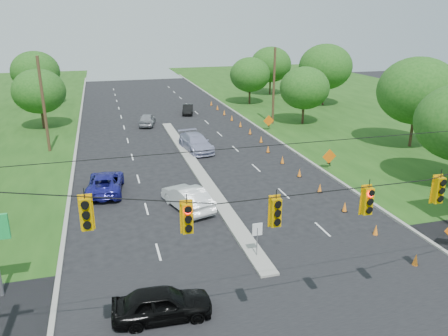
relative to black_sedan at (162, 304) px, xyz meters
name	(u,v)px	position (x,y,z in m)	size (l,w,h in m)	color
ground	(306,331)	(5.56, -2.41, -0.72)	(160.00, 160.00, 0.00)	black
cross_street	(306,331)	(5.56, -2.41, -0.72)	(160.00, 14.00, 0.02)	black
curb_left	(76,150)	(-4.54, 27.59, -0.72)	(0.25, 110.00, 0.16)	gray
curb_right	(269,135)	(15.66, 27.59, -0.72)	(0.25, 110.00, 0.16)	gray
median	(197,169)	(5.56, 18.59, -0.72)	(1.00, 34.00, 0.18)	gray
median_sign	(257,233)	(5.56, 3.59, 0.74)	(0.55, 0.06, 2.05)	gray
signal_span	(326,234)	(5.51, -3.41, 4.25)	(25.60, 0.32, 9.00)	#422D1C
utility_pole_far_left	(44,105)	(-6.94, 27.59, 3.78)	(0.28, 0.28, 9.00)	#422D1C
utility_pole_far_right	(274,87)	(18.06, 32.59, 3.78)	(0.28, 0.28, 9.00)	#422D1C
cone_0	(416,260)	(13.20, 0.59, -0.37)	(0.32, 0.32, 0.70)	orange
cone_1	(376,230)	(13.20, 4.09, -0.37)	(0.32, 0.32, 0.70)	orange
cone_2	(345,207)	(13.20, 7.59, -0.37)	(0.32, 0.32, 0.70)	orange
cone_3	(320,188)	(13.20, 11.09, -0.37)	(0.32, 0.32, 0.70)	orange
cone_4	(299,173)	(13.20, 14.59, -0.37)	(0.32, 0.32, 0.70)	orange
cone_5	(282,160)	(13.20, 18.09, -0.37)	(0.32, 0.32, 0.70)	orange
cone_6	(268,149)	(13.20, 21.59, -0.37)	(0.32, 0.32, 0.70)	orange
cone_7	(261,139)	(13.80, 25.09, -0.37)	(0.32, 0.32, 0.70)	orange
cone_8	(250,131)	(13.80, 28.59, -0.37)	(0.32, 0.32, 0.70)	orange
cone_9	(240,124)	(13.80, 32.09, -0.37)	(0.32, 0.32, 0.70)	orange
cone_10	(232,118)	(13.80, 35.59, -0.37)	(0.32, 0.32, 0.70)	orange
cone_11	(224,112)	(13.80, 39.09, -0.37)	(0.32, 0.32, 0.70)	orange
cone_12	(217,107)	(13.80, 42.59, -0.37)	(0.32, 0.32, 0.70)	orange
cone_13	(211,103)	(13.80, 46.09, -0.37)	(0.32, 0.32, 0.70)	orange
work_sign_1	(329,157)	(16.36, 15.59, 0.37)	(1.27, 0.58, 1.37)	black
work_sign_2	(269,121)	(16.36, 29.59, 0.37)	(1.27, 0.58, 1.37)	black
tree_5	(39,91)	(-8.44, 37.59, 3.61)	(5.88, 5.88, 6.86)	black
tree_6	(35,71)	(-10.44, 52.59, 4.23)	(6.72, 6.72, 7.84)	black
tree_8	(417,91)	(27.56, 19.59, 4.85)	(7.56, 7.56, 8.82)	black
tree_9	(304,88)	(21.56, 31.59, 3.61)	(5.88, 5.88, 6.86)	black
tree_10	(325,67)	(29.56, 41.59, 4.85)	(7.56, 7.56, 8.82)	black
tree_11	(271,65)	(25.56, 52.59, 4.23)	(6.72, 6.72, 7.84)	black
tree_12	(250,75)	(19.56, 45.59, 3.61)	(5.88, 5.88, 6.86)	black
black_sedan	(162,304)	(0.00, 0.00, 0.00)	(1.71, 4.24, 1.44)	black
white_sedan	(187,198)	(3.24, 10.88, 0.07)	(1.68, 4.83, 1.59)	white
blue_pickup	(105,183)	(-1.98, 15.45, 0.02)	(2.45, 5.31, 1.48)	navy
silver_car_far	(196,143)	(6.71, 24.09, 0.08)	(2.24, 5.52, 1.60)	#9D9EC0
silver_car_oncoming	(147,120)	(3.33, 35.91, 0.00)	(1.70, 4.23, 1.44)	gray
dark_car_receding	(188,109)	(9.31, 41.10, -0.09)	(1.33, 3.81, 1.26)	black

